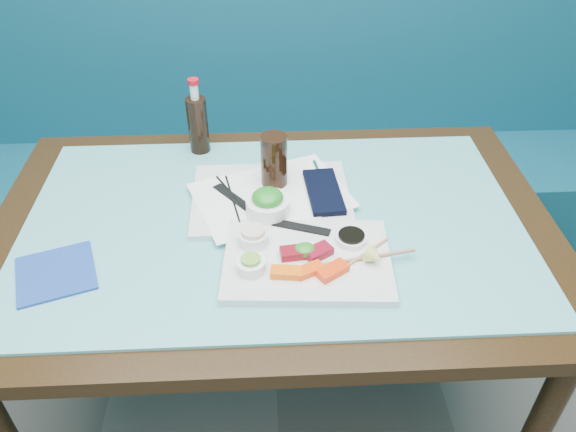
{
  "coord_description": "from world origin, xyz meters",
  "views": [
    {
      "loc": [
        -0.02,
        0.37,
        1.63
      ],
      "look_at": [
        0.04,
        1.41,
        0.8
      ],
      "focal_mm": 35.0,
      "sensor_mm": 36.0,
      "label": 1
    }
  ],
  "objects_px": {
    "dining_table": "(274,248)",
    "seaweed_bowl": "(268,207)",
    "booth_bench": "(269,165)",
    "sashimi_plate": "(307,260)",
    "serving_tray": "(271,198)",
    "blue_napkin": "(56,273)",
    "cola_glass": "(274,160)",
    "cola_bottle_body": "(198,125)"
  },
  "relations": [
    {
      "from": "seaweed_bowl",
      "to": "blue_napkin",
      "type": "bearing_deg",
      "value": -159.73
    },
    {
      "from": "blue_napkin",
      "to": "dining_table",
      "type": "bearing_deg",
      "value": 18.85
    },
    {
      "from": "dining_table",
      "to": "seaweed_bowl",
      "type": "relative_size",
      "value": 13.04
    },
    {
      "from": "seaweed_bowl",
      "to": "blue_napkin",
      "type": "distance_m",
      "value": 0.5
    },
    {
      "from": "booth_bench",
      "to": "blue_napkin",
      "type": "distance_m",
      "value": 1.18
    },
    {
      "from": "seaweed_bowl",
      "to": "blue_napkin",
      "type": "relative_size",
      "value": 0.65
    },
    {
      "from": "seaweed_bowl",
      "to": "serving_tray",
      "type": "bearing_deg",
      "value": 82.41
    },
    {
      "from": "dining_table",
      "to": "cola_glass",
      "type": "bearing_deg",
      "value": 86.62
    },
    {
      "from": "booth_bench",
      "to": "cola_glass",
      "type": "distance_m",
      "value": 0.84
    },
    {
      "from": "booth_bench",
      "to": "sashimi_plate",
      "type": "height_order",
      "value": "booth_bench"
    },
    {
      "from": "cola_bottle_body",
      "to": "blue_napkin",
      "type": "xyz_separation_m",
      "value": [
        -0.28,
        -0.51,
        -0.08
      ]
    },
    {
      "from": "sashimi_plate",
      "to": "cola_bottle_body",
      "type": "xyz_separation_m",
      "value": [
        -0.27,
        0.5,
        0.07
      ]
    },
    {
      "from": "sashimi_plate",
      "to": "serving_tray",
      "type": "bearing_deg",
      "value": 110.59
    },
    {
      "from": "sashimi_plate",
      "to": "blue_napkin",
      "type": "height_order",
      "value": "sashimi_plate"
    },
    {
      "from": "booth_bench",
      "to": "blue_napkin",
      "type": "xyz_separation_m",
      "value": [
        -0.48,
        -1.0,
        0.39
      ]
    },
    {
      "from": "seaweed_bowl",
      "to": "cola_glass",
      "type": "xyz_separation_m",
      "value": [
        0.02,
        0.13,
        0.05
      ]
    },
    {
      "from": "sashimi_plate",
      "to": "blue_napkin",
      "type": "bearing_deg",
      "value": -175.7
    },
    {
      "from": "sashimi_plate",
      "to": "cola_glass",
      "type": "relative_size",
      "value": 2.62
    },
    {
      "from": "booth_bench",
      "to": "seaweed_bowl",
      "type": "bearing_deg",
      "value": -90.81
    },
    {
      "from": "serving_tray",
      "to": "blue_napkin",
      "type": "height_order",
      "value": "serving_tray"
    },
    {
      "from": "booth_bench",
      "to": "seaweed_bowl",
      "type": "relative_size",
      "value": 27.94
    },
    {
      "from": "sashimi_plate",
      "to": "cola_glass",
      "type": "height_order",
      "value": "cola_glass"
    },
    {
      "from": "sashimi_plate",
      "to": "blue_napkin",
      "type": "xyz_separation_m",
      "value": [
        -0.56,
        -0.01,
        -0.01
      ]
    },
    {
      "from": "booth_bench",
      "to": "sashimi_plate",
      "type": "bearing_deg",
      "value": -85.85
    },
    {
      "from": "serving_tray",
      "to": "cola_glass",
      "type": "bearing_deg",
      "value": 79.06
    },
    {
      "from": "booth_bench",
      "to": "cola_glass",
      "type": "xyz_separation_m",
      "value": [
        0.01,
        -0.7,
        0.47
      ]
    },
    {
      "from": "seaweed_bowl",
      "to": "cola_bottle_body",
      "type": "bearing_deg",
      "value": 119.78
    },
    {
      "from": "booth_bench",
      "to": "serving_tray",
      "type": "height_order",
      "value": "booth_bench"
    },
    {
      "from": "sashimi_plate",
      "to": "booth_bench",
      "type": "bearing_deg",
      "value": 97.7
    },
    {
      "from": "serving_tray",
      "to": "sashimi_plate",
      "type": "bearing_deg",
      "value": -73.6
    },
    {
      "from": "seaweed_bowl",
      "to": "blue_napkin",
      "type": "xyz_separation_m",
      "value": [
        -0.47,
        -0.17,
        -0.03
      ]
    },
    {
      "from": "booth_bench",
      "to": "seaweed_bowl",
      "type": "distance_m",
      "value": 0.93
    },
    {
      "from": "sashimi_plate",
      "to": "serving_tray",
      "type": "height_order",
      "value": "sashimi_plate"
    },
    {
      "from": "dining_table",
      "to": "cola_bottle_body",
      "type": "relative_size",
      "value": 8.55
    },
    {
      "from": "serving_tray",
      "to": "seaweed_bowl",
      "type": "height_order",
      "value": "seaweed_bowl"
    },
    {
      "from": "booth_bench",
      "to": "cola_bottle_body",
      "type": "xyz_separation_m",
      "value": [
        -0.2,
        -0.5,
        0.47
      ]
    },
    {
      "from": "dining_table",
      "to": "seaweed_bowl",
      "type": "distance_m",
      "value": 0.13
    },
    {
      "from": "serving_tray",
      "to": "cola_glass",
      "type": "xyz_separation_m",
      "value": [
        0.01,
        0.05,
        0.08
      ]
    },
    {
      "from": "sashimi_plate",
      "to": "cola_bottle_body",
      "type": "bearing_deg",
      "value": 122.34
    },
    {
      "from": "dining_table",
      "to": "booth_bench",
      "type": "bearing_deg",
      "value": 90.0
    },
    {
      "from": "serving_tray",
      "to": "blue_napkin",
      "type": "relative_size",
      "value": 2.46
    },
    {
      "from": "dining_table",
      "to": "cola_glass",
      "type": "relative_size",
      "value": 9.86
    }
  ]
}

